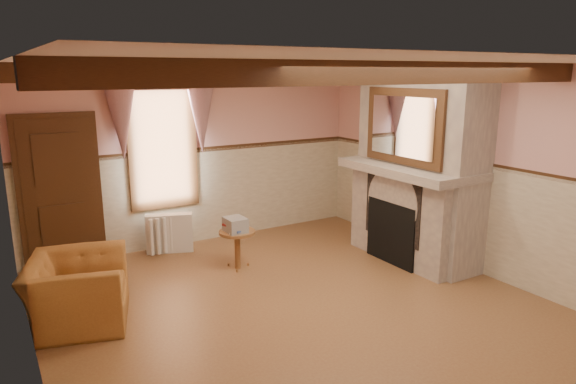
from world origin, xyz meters
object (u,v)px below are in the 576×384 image
side_table (237,250)px  bowl (419,163)px  armchair (78,291)px  mantel_clock (374,150)px  oil_lamp (388,150)px  radiator (169,233)px

side_table → bowl: 2.82m
armchair → side_table: (2.19, 0.54, -0.09)m
mantel_clock → oil_lamp: (0.00, -0.31, 0.04)m
bowl → mantel_clock: bearing=90.0°
mantel_clock → oil_lamp: bearing=-90.0°
side_table → oil_lamp: bearing=-11.3°
bowl → oil_lamp: bearing=90.0°
side_table → bowl: bearing=-25.8°
radiator → mantel_clock: bearing=-4.2°
armchair → mantel_clock: bearing=-68.4°
armchair → side_table: armchair is taller
armchair → side_table: 2.26m
radiator → mantel_clock: (2.90, -1.30, 1.22)m
armchair → oil_lamp: (4.49, 0.08, 1.19)m
bowl → mantel_clock: mantel_clock is taller
radiator → armchair: bearing=-113.5°
side_table → oil_lamp: (2.30, -0.46, 1.29)m
oil_lamp → side_table: bearing=168.7°
radiator → mantel_clock: size_ratio=2.92×
side_table → oil_lamp: oil_lamp is taller
mantel_clock → oil_lamp: 0.32m
side_table → mantel_clock: size_ratio=2.29×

